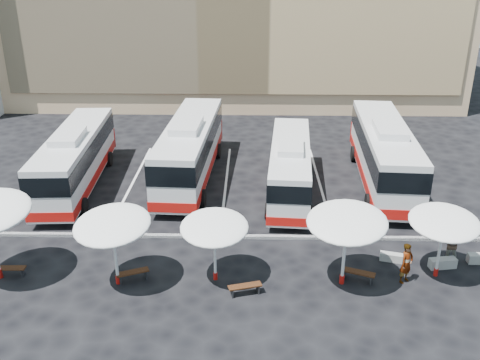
{
  "coord_description": "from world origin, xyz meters",
  "views": [
    {
      "loc": [
        1.58,
        -23.78,
        13.74
      ],
      "look_at": [
        1.0,
        3.0,
        2.2
      ],
      "focal_mm": 40.0,
      "sensor_mm": 36.0,
      "label": 1
    }
  ],
  "objects_px": {
    "wood_bench_3": "(358,274)",
    "bus_3": "(384,152)",
    "sunshade_4": "(444,222)",
    "wood_bench_2": "(245,287)",
    "wood_bench_1": "(133,273)",
    "conc_bench_1": "(443,263)",
    "sunshade_2": "(214,227)",
    "sunshade_1": "(112,225)",
    "sunshade_3": "(347,222)",
    "wood_bench_0": "(10,269)",
    "bus_0": "(76,157)",
    "bus_2": "(290,165)",
    "bus_1": "(190,147)",
    "conc_bench_0": "(391,257)",
    "passenger_1": "(451,244)",
    "passenger_0": "(407,263)"
  },
  "relations": [
    {
      "from": "bus_0",
      "to": "bus_2",
      "type": "xyz_separation_m",
      "value": [
        13.24,
        -0.67,
        -0.18
      ]
    },
    {
      "from": "wood_bench_0",
      "to": "wood_bench_1",
      "type": "xyz_separation_m",
      "value": [
        5.68,
        -0.24,
        0.01
      ]
    },
    {
      "from": "sunshade_3",
      "to": "passenger_0",
      "type": "bearing_deg",
      "value": 3.85
    },
    {
      "from": "sunshade_3",
      "to": "sunshade_4",
      "type": "relative_size",
      "value": 1.3
    },
    {
      "from": "sunshade_1",
      "to": "wood_bench_1",
      "type": "xyz_separation_m",
      "value": [
        0.61,
        0.27,
        -2.61
      ]
    },
    {
      "from": "bus_1",
      "to": "conc_bench_1",
      "type": "distance_m",
      "value": 16.84
    },
    {
      "from": "sunshade_1",
      "to": "wood_bench_0",
      "type": "height_order",
      "value": "sunshade_1"
    },
    {
      "from": "wood_bench_0",
      "to": "conc_bench_0",
      "type": "height_order",
      "value": "wood_bench_0"
    },
    {
      "from": "bus_2",
      "to": "sunshade_4",
      "type": "bearing_deg",
      "value": -51.49
    },
    {
      "from": "wood_bench_3",
      "to": "conc_bench_1",
      "type": "height_order",
      "value": "conc_bench_1"
    },
    {
      "from": "sunshade_2",
      "to": "sunshade_4",
      "type": "height_order",
      "value": "sunshade_4"
    },
    {
      "from": "sunshade_3",
      "to": "wood_bench_0",
      "type": "relative_size",
      "value": 3.18
    },
    {
      "from": "passenger_0",
      "to": "passenger_1",
      "type": "height_order",
      "value": "passenger_0"
    },
    {
      "from": "bus_0",
      "to": "sunshade_3",
      "type": "bearing_deg",
      "value": -37.93
    },
    {
      "from": "sunshade_3",
      "to": "wood_bench_3",
      "type": "height_order",
      "value": "sunshade_3"
    },
    {
      "from": "wood_bench_0",
      "to": "wood_bench_1",
      "type": "height_order",
      "value": "wood_bench_1"
    },
    {
      "from": "sunshade_3",
      "to": "wood_bench_2",
      "type": "distance_m",
      "value": 5.21
    },
    {
      "from": "sunshade_1",
      "to": "conc_bench_0",
      "type": "height_order",
      "value": "sunshade_1"
    },
    {
      "from": "sunshade_1",
      "to": "wood_bench_3",
      "type": "bearing_deg",
      "value": 2.49
    },
    {
      "from": "sunshade_3",
      "to": "wood_bench_2",
      "type": "xyz_separation_m",
      "value": [
        -4.33,
        -0.93,
        -2.74
      ]
    },
    {
      "from": "sunshade_2",
      "to": "passenger_1",
      "type": "height_order",
      "value": "sunshade_2"
    },
    {
      "from": "sunshade_4",
      "to": "wood_bench_2",
      "type": "height_order",
      "value": "sunshade_4"
    },
    {
      "from": "bus_2",
      "to": "sunshade_2",
      "type": "xyz_separation_m",
      "value": [
        -3.93,
        -9.59,
        0.89
      ]
    },
    {
      "from": "wood_bench_0",
      "to": "wood_bench_3",
      "type": "height_order",
      "value": "wood_bench_3"
    },
    {
      "from": "bus_0",
      "to": "sunshade_2",
      "type": "distance_m",
      "value": 13.88
    },
    {
      "from": "sunshade_3",
      "to": "wood_bench_1",
      "type": "height_order",
      "value": "sunshade_3"
    },
    {
      "from": "bus_0",
      "to": "wood_bench_0",
      "type": "xyz_separation_m",
      "value": [
        -0.1,
        -10.16,
        -1.62
      ]
    },
    {
      "from": "sunshade_3",
      "to": "wood_bench_2",
      "type": "bearing_deg",
      "value": -167.93
    },
    {
      "from": "wood_bench_2",
      "to": "wood_bench_3",
      "type": "height_order",
      "value": "wood_bench_3"
    },
    {
      "from": "sunshade_2",
      "to": "wood_bench_3",
      "type": "bearing_deg",
      "value": 0.54
    },
    {
      "from": "wood_bench_3",
      "to": "bus_3",
      "type": "bearing_deg",
      "value": 72.71
    },
    {
      "from": "wood_bench_1",
      "to": "conc_bench_1",
      "type": "height_order",
      "value": "conc_bench_1"
    },
    {
      "from": "bus_2",
      "to": "passenger_1",
      "type": "relative_size",
      "value": 5.96
    },
    {
      "from": "bus_2",
      "to": "wood_bench_1",
      "type": "height_order",
      "value": "bus_2"
    },
    {
      "from": "passenger_0",
      "to": "sunshade_3",
      "type": "bearing_deg",
      "value": 146.06
    },
    {
      "from": "bus_3",
      "to": "wood_bench_3",
      "type": "bearing_deg",
      "value": -103.38
    },
    {
      "from": "bus_3",
      "to": "conc_bench_1",
      "type": "xyz_separation_m",
      "value": [
        0.69,
        -10.04,
        -1.87
      ]
    },
    {
      "from": "bus_3",
      "to": "conc_bench_1",
      "type": "relative_size",
      "value": 10.35
    },
    {
      "from": "bus_1",
      "to": "conc_bench_1",
      "type": "bearing_deg",
      "value": -36.2
    },
    {
      "from": "bus_1",
      "to": "wood_bench_3",
      "type": "xyz_separation_m",
      "value": [
        8.78,
        -11.76,
        -1.73
      ]
    },
    {
      "from": "wood_bench_2",
      "to": "passenger_1",
      "type": "xyz_separation_m",
      "value": [
        9.78,
        2.96,
        0.59
      ]
    },
    {
      "from": "sunshade_1",
      "to": "sunshade_2",
      "type": "relative_size",
      "value": 1.3
    },
    {
      "from": "passenger_1",
      "to": "wood_bench_3",
      "type": "bearing_deg",
      "value": 39.0
    },
    {
      "from": "passenger_0",
      "to": "conc_bench_0",
      "type": "bearing_deg",
      "value": 58.27
    },
    {
      "from": "wood_bench_3",
      "to": "sunshade_4",
      "type": "bearing_deg",
      "value": 7.35
    },
    {
      "from": "wood_bench_0",
      "to": "conc_bench_1",
      "type": "height_order",
      "value": "conc_bench_1"
    },
    {
      "from": "bus_1",
      "to": "passenger_1",
      "type": "relative_size",
      "value": 6.98
    },
    {
      "from": "bus_2",
      "to": "conc_bench_1",
      "type": "height_order",
      "value": "bus_2"
    },
    {
      "from": "bus_0",
      "to": "passenger_1",
      "type": "bearing_deg",
      "value": -25.44
    },
    {
      "from": "wood_bench_2",
      "to": "conc_bench_1",
      "type": "height_order",
      "value": "conc_bench_1"
    }
  ]
}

